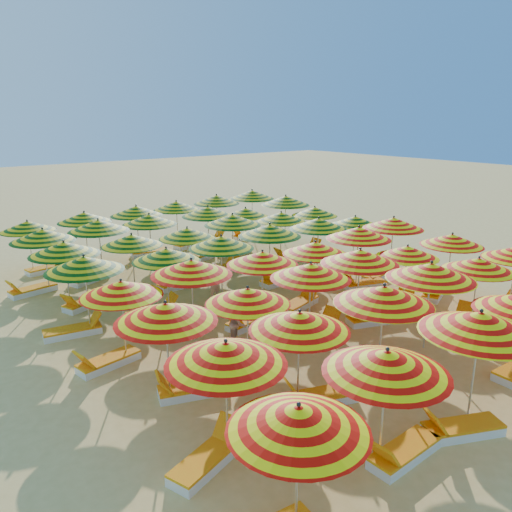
% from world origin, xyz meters
% --- Properties ---
extents(ground, '(120.00, 120.00, 0.00)m').
position_xyz_m(ground, '(0.00, 0.00, 0.00)').
color(ground, '#E3B864').
rests_on(ground, ground).
extents(umbrella_0, '(2.66, 2.66, 2.40)m').
position_xyz_m(umbrella_0, '(-6.24, -8.56, 2.11)').
color(umbrella_0, silver).
rests_on(umbrella_0, ground).
extents(umbrella_1, '(3.01, 3.01, 2.51)m').
position_xyz_m(umbrella_1, '(-3.86, -8.35, 2.21)').
color(umbrella_1, silver).
rests_on(umbrella_1, ground).
extents(umbrella_2, '(3.31, 3.31, 2.67)m').
position_xyz_m(umbrella_2, '(-1.12, -8.63, 2.35)').
color(umbrella_2, silver).
rests_on(umbrella_2, ground).
extents(umbrella_6, '(3.02, 3.02, 2.51)m').
position_xyz_m(umbrella_6, '(-5.99, -6.26, 2.21)').
color(umbrella_6, silver).
rests_on(umbrella_6, ground).
extents(umbrella_7, '(2.33, 2.33, 2.43)m').
position_xyz_m(umbrella_7, '(-3.73, -5.87, 2.14)').
color(umbrella_7, silver).
rests_on(umbrella_7, ground).
extents(umbrella_8, '(3.16, 3.16, 2.62)m').
position_xyz_m(umbrella_8, '(-1.25, -6.23, 2.31)').
color(umbrella_8, silver).
rests_on(umbrella_8, ground).
extents(umbrella_9, '(2.63, 2.63, 2.66)m').
position_xyz_m(umbrella_9, '(1.27, -5.88, 2.34)').
color(umbrella_9, silver).
rests_on(umbrella_9, ground).
extents(umbrella_10, '(2.86, 2.86, 2.35)m').
position_xyz_m(umbrella_10, '(3.86, -5.89, 2.07)').
color(umbrella_10, silver).
rests_on(umbrella_10, ground).
extents(umbrella_12, '(2.54, 2.54, 2.53)m').
position_xyz_m(umbrella_12, '(-5.93, -3.76, 2.23)').
color(umbrella_12, silver).
rests_on(umbrella_12, ground).
extents(umbrella_13, '(2.66, 2.66, 2.37)m').
position_xyz_m(umbrella_13, '(-3.57, -3.74, 2.08)').
color(umbrella_13, silver).
rests_on(umbrella_13, ground).
extents(umbrella_14, '(3.09, 3.09, 2.52)m').
position_xyz_m(umbrella_14, '(-1.08, -3.48, 2.21)').
color(umbrella_14, silver).
rests_on(umbrella_14, ground).
extents(umbrella_15, '(2.93, 2.93, 2.62)m').
position_xyz_m(umbrella_15, '(0.97, -3.55, 2.30)').
color(umbrella_15, silver).
rests_on(umbrella_15, ground).
extents(umbrella_16, '(2.67, 2.67, 2.30)m').
position_xyz_m(umbrella_16, '(3.54, -3.49, 2.02)').
color(umbrella_16, silver).
rests_on(umbrella_16, ground).
extents(umbrella_17, '(2.41, 2.41, 2.43)m').
position_xyz_m(umbrella_17, '(5.89, -3.73, 2.14)').
color(umbrella_17, silver).
rests_on(umbrella_17, ground).
extents(umbrella_18, '(2.77, 2.77, 2.37)m').
position_xyz_m(umbrella_18, '(-5.90, -1.18, 2.08)').
color(umbrella_18, silver).
rests_on(umbrella_18, ground).
extents(umbrella_19, '(3.09, 3.09, 2.56)m').
position_xyz_m(umbrella_19, '(-3.70, -1.16, 2.26)').
color(umbrella_19, silver).
rests_on(umbrella_19, ground).
extents(umbrella_20, '(2.98, 2.98, 2.46)m').
position_xyz_m(umbrella_20, '(-1.23, -1.42, 2.16)').
color(umbrella_20, silver).
rests_on(umbrella_20, ground).
extents(umbrella_21, '(2.38, 2.38, 2.42)m').
position_xyz_m(umbrella_21, '(1.10, -1.44, 2.13)').
color(umbrella_21, silver).
rests_on(umbrella_21, ground).
extents(umbrella_22, '(2.93, 2.93, 2.61)m').
position_xyz_m(umbrella_22, '(3.50, -1.32, 2.30)').
color(umbrella_22, silver).
rests_on(umbrella_22, ground).
extents(umbrella_23, '(2.92, 2.92, 2.63)m').
position_xyz_m(umbrella_23, '(5.93, -1.06, 2.32)').
color(umbrella_23, silver).
rests_on(umbrella_23, ground).
extents(umbrella_24, '(2.44, 2.44, 2.53)m').
position_xyz_m(umbrella_24, '(-6.02, 1.27, 2.23)').
color(umbrella_24, silver).
rests_on(umbrella_24, ground).
extents(umbrella_25, '(2.88, 2.88, 2.41)m').
position_xyz_m(umbrella_25, '(-3.39, 0.98, 2.12)').
color(umbrella_25, silver).
rests_on(umbrella_25, ground).
extents(umbrella_26, '(2.76, 2.76, 2.50)m').
position_xyz_m(umbrella_26, '(-1.18, 1.01, 2.20)').
color(umbrella_26, silver).
rests_on(umbrella_26, ground).
extents(umbrella_27, '(3.00, 3.00, 2.60)m').
position_xyz_m(umbrella_27, '(1.15, 1.12, 2.29)').
color(umbrella_27, silver).
rests_on(umbrella_27, ground).
extents(umbrella_28, '(3.09, 3.09, 2.56)m').
position_xyz_m(umbrella_28, '(3.67, 1.00, 2.25)').
color(umbrella_28, silver).
rests_on(umbrella_28, ground).
extents(umbrella_29, '(2.83, 2.83, 2.31)m').
position_xyz_m(umbrella_29, '(6.15, 1.17, 2.03)').
color(umbrella_29, silver).
rests_on(umbrella_29, ground).
extents(umbrella_30, '(2.42, 2.42, 2.52)m').
position_xyz_m(umbrella_30, '(-5.91, 3.54, 2.22)').
color(umbrella_30, silver).
rests_on(umbrella_30, ground).
extents(umbrella_31, '(2.45, 2.45, 2.40)m').
position_xyz_m(umbrella_31, '(-3.43, 3.62, 2.11)').
color(umbrella_31, silver).
rests_on(umbrella_31, ground).
extents(umbrella_32, '(2.93, 2.93, 2.39)m').
position_xyz_m(umbrella_32, '(-1.19, 3.39, 2.10)').
color(umbrella_32, silver).
rests_on(umbrella_32, ground).
extents(umbrella_33, '(2.53, 2.53, 2.60)m').
position_xyz_m(umbrella_33, '(1.21, 3.68, 2.29)').
color(umbrella_33, silver).
rests_on(umbrella_33, ground).
extents(umbrella_34, '(2.97, 2.97, 2.40)m').
position_xyz_m(umbrella_34, '(3.83, 3.56, 2.11)').
color(umbrella_34, silver).
rests_on(umbrella_34, ground).
extents(umbrella_35, '(2.88, 2.88, 2.36)m').
position_xyz_m(umbrella_35, '(6.13, 3.72, 2.08)').
color(umbrella_35, silver).
rests_on(umbrella_35, ground).
extents(umbrella_36, '(2.92, 2.92, 2.55)m').
position_xyz_m(umbrella_36, '(-5.95, 5.88, 2.24)').
color(umbrella_36, silver).
rests_on(umbrella_36, ground).
extents(umbrella_37, '(3.02, 3.02, 2.59)m').
position_xyz_m(umbrella_37, '(-3.73, 6.10, 2.28)').
color(umbrella_37, silver).
rests_on(umbrella_37, ground).
extents(umbrella_38, '(2.61, 2.61, 2.52)m').
position_xyz_m(umbrella_38, '(-1.42, 6.24, 2.22)').
color(umbrella_38, silver).
rests_on(umbrella_38, ground).
extents(umbrella_39, '(2.80, 2.80, 2.59)m').
position_xyz_m(umbrella_39, '(1.43, 5.97, 2.28)').
color(umbrella_39, silver).
rests_on(umbrella_39, ground).
extents(umbrella_40, '(2.30, 2.30, 2.32)m').
position_xyz_m(umbrella_40, '(3.49, 5.81, 2.04)').
color(umbrella_40, silver).
rests_on(umbrella_40, ground).
extents(umbrella_41, '(3.25, 3.25, 2.67)m').
position_xyz_m(umbrella_41, '(6.07, 5.80, 2.35)').
color(umbrella_41, silver).
rests_on(umbrella_41, ground).
extents(umbrella_42, '(2.42, 2.42, 2.40)m').
position_xyz_m(umbrella_42, '(-5.82, 8.60, 2.11)').
color(umbrella_42, silver).
rests_on(umbrella_42, ground).
extents(umbrella_43, '(3.11, 3.11, 2.51)m').
position_xyz_m(umbrella_43, '(-3.44, 8.52, 2.21)').
color(umbrella_43, silver).
rests_on(umbrella_43, ground).
extents(umbrella_44, '(2.72, 2.72, 2.58)m').
position_xyz_m(umbrella_44, '(-1.09, 8.23, 2.27)').
color(umbrella_44, silver).
rests_on(umbrella_44, ground).
extents(umbrella_45, '(3.12, 3.12, 2.50)m').
position_xyz_m(umbrella_45, '(1.28, 8.68, 2.20)').
color(umbrella_45, silver).
rests_on(umbrella_45, ground).
extents(umbrella_46, '(3.19, 3.19, 2.59)m').
position_xyz_m(umbrella_46, '(3.69, 8.66, 2.28)').
color(umbrella_46, silver).
rests_on(umbrella_46, ground).
extents(umbrella_47, '(3.09, 3.09, 2.67)m').
position_xyz_m(umbrella_47, '(5.92, 8.46, 2.35)').
color(umbrella_47, silver).
rests_on(umbrella_47, ground).
extents(lounger_1, '(1.75, 0.62, 0.69)m').
position_xyz_m(lounger_1, '(-3.36, -8.54, 0.15)').
color(lounger_1, white).
rests_on(lounger_1, ground).
extents(lounger_2, '(1.82, 1.25, 0.69)m').
position_xyz_m(lounger_2, '(-1.72, -8.81, 0.15)').
color(lounger_2, white).
rests_on(lounger_2, ground).
extents(lounger_5, '(1.83, 1.10, 0.69)m').
position_xyz_m(lounger_5, '(-6.49, -6.33, 0.15)').
color(lounger_5, white).
rests_on(lounger_5, ground).
extents(lounger_6, '(1.83, 1.13, 0.69)m').
position_xyz_m(lounger_6, '(-3.23, -6.08, 0.15)').
color(lounger_6, white).
rests_on(lounger_6, ground).
extents(lounger_7, '(1.83, 1.12, 0.69)m').
position_xyz_m(lounger_7, '(-0.75, -6.42, 0.15)').
color(lounger_7, white).
rests_on(lounger_7, ground).
extents(lounger_8, '(1.82, 0.96, 0.69)m').
position_xyz_m(lounger_8, '(3.36, -5.75, 0.15)').
color(lounger_8, white).
rests_on(lounger_8, ground).
extents(lounger_9, '(1.83, 1.04, 0.69)m').
position_xyz_m(lounger_9, '(5.61, -5.87, 0.15)').
color(lounger_9, white).
rests_on(lounger_9, ground).
extents(lounger_10, '(1.83, 1.11, 0.69)m').
position_xyz_m(lounger_10, '(-5.43, -3.92, 0.15)').
color(lounger_10, white).
rests_on(lounger_10, ground).
extents(lounger_11, '(1.82, 0.95, 0.69)m').
position_xyz_m(lounger_11, '(-0.49, -3.36, 0.15)').
color(lounger_11, white).
rests_on(lounger_11, ground).
extents(lounger_12, '(1.83, 1.14, 0.69)m').
position_xyz_m(lounger_12, '(1.48, -3.76, 0.15)').
color(lounger_12, white).
rests_on(lounger_12, ground).
extents(lounger_13, '(1.83, 1.08, 0.69)m').
position_xyz_m(lounger_13, '(3.03, -3.69, 0.15)').
color(lounger_13, white).
rests_on(lounger_13, ground).
extents(lounger_14, '(1.82, 1.19, 0.69)m').
position_xyz_m(lounger_14, '(5.30, -3.58, 0.15)').
color(lounger_14, white).
rests_on(lounger_14, ground).
extents(lounger_15, '(1.81, 0.87, 0.69)m').
position_xyz_m(lounger_15, '(-6.50, -1.29, 0.15)').
color(lounger_15, white).
rests_on(lounger_15, ground).
extents(lounger_16, '(1.81, 0.90, 0.69)m').
position_xyz_m(lounger_16, '(-1.83, -1.45, 0.15)').
color(lounger_16, white).
rests_on(lounger_16, ground).
extents(lounger_17, '(1.82, 1.01, 0.69)m').
position_xyz_m(lounger_17, '(0.59, -1.28, 0.15)').
color(lounger_17, white).
rests_on(lounger_17, ground).
extents(lounger_18, '(1.83, 1.10, 0.69)m').
position_xyz_m(lounger_18, '(4.00, -1.29, 0.15)').
color(lounger_18, white).
rests_on(lounger_18, ground).
extents(lounger_19, '(1.80, 0.85, 0.69)m').
position_xyz_m(lounger_19, '(5.43, -0.88, 0.15)').
color(lounger_19, white).
rests_on(lounger_19, ground).
extents(lounger_20, '(1.81, 0.88, 0.69)m').
position_xyz_m(lounger_20, '(-6.53, 1.30, 0.15)').
color(lounger_20, white).
rests_on(lounger_20, ground).
extents(lounger_21, '(1.78, 0.73, 0.69)m').
position_xyz_m(lounger_21, '(-3.89, 1.17, 0.15)').
color(lounger_21, white).
rests_on(lounger_21, ground).
extents(lounger_22, '(1.73, 0.59, 0.69)m').
position_xyz_m(lounger_22, '(1.66, 1.10, 0.15)').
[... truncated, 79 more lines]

